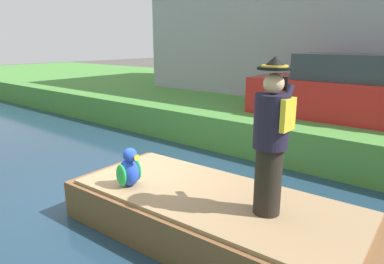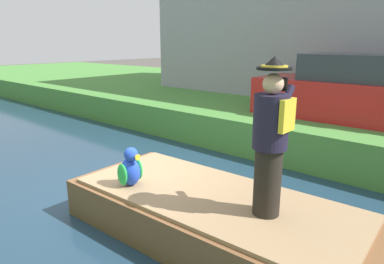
{
  "view_description": "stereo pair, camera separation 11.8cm",
  "coord_description": "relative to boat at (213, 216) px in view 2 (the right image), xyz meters",
  "views": [
    {
      "loc": [
        -3.48,
        -4.4,
        2.71
      ],
      "look_at": [
        -0.25,
        -1.75,
        1.61
      ],
      "focal_mm": 32.16,
      "sensor_mm": 36.0,
      "label": 1
    },
    {
      "loc": [
        -3.4,
        -4.49,
        2.71
      ],
      "look_at": [
        -0.25,
        -1.75,
        1.61
      ],
      "focal_mm": 32.16,
      "sensor_mm": 36.0,
      "label": 2
    }
  ],
  "objects": [
    {
      "name": "canal_water",
      "position": [
        0.0,
        1.91,
        -0.35
      ],
      "size": [
        6.13,
        48.0,
        0.1
      ],
      "primitive_type": "cube",
      "color": "#1E384C",
      "rests_on": "ground"
    },
    {
      "name": "ground_plane",
      "position": [
        0.0,
        1.91,
        -0.4
      ],
      "size": [
        80.0,
        80.0,
        0.0
      ],
      "primitive_type": "plane",
      "color": "#4C4742"
    },
    {
      "name": "grass_bank_far",
      "position": [
        8.4,
        1.91,
        0.07
      ],
      "size": [
        10.67,
        48.0,
        0.94
      ],
      "primitive_type": "cube",
      "color": "#478438",
      "rests_on": "ground"
    },
    {
      "name": "parrot_plush",
      "position": [
        -0.51,
        1.1,
        0.55
      ],
      "size": [
        0.36,
        0.35,
        0.57
      ],
      "color": "blue",
      "rests_on": "boat"
    },
    {
      "name": "boat",
      "position": [
        0.0,
        0.0,
        0.0
      ],
      "size": [
        1.97,
        4.27,
        0.61
      ],
      "color": "brown",
      "rests_on": "canal_water"
    },
    {
      "name": "person_pirate",
      "position": [
        0.01,
        -0.79,
        1.23
      ],
      "size": [
        0.61,
        0.42,
        1.85
      ],
      "rotation": [
        0.0,
        0.0,
        -0.04
      ],
      "color": "black",
      "rests_on": "boat"
    },
    {
      "name": "parked_car_red",
      "position": [
        5.04,
        -0.02,
        1.17
      ],
      "size": [
        1.75,
        4.02,
        1.5
      ],
      "color": "red",
      "rests_on": "grass_bank_far"
    }
  ]
}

